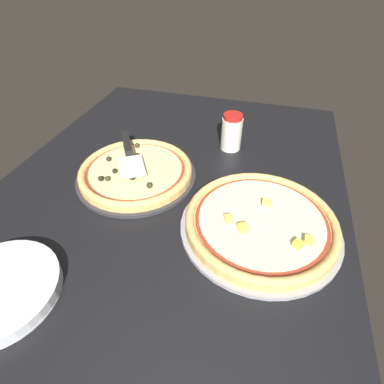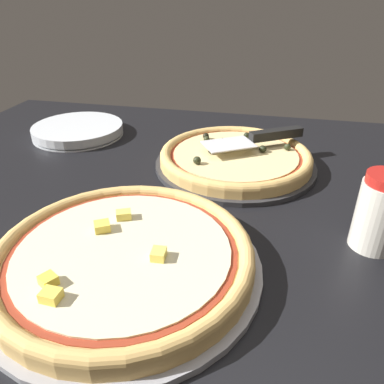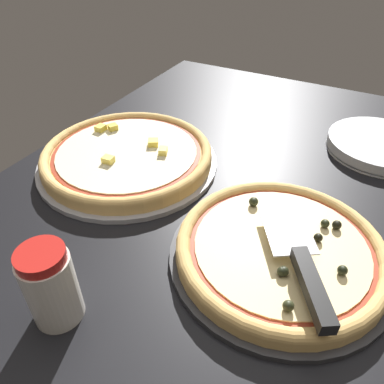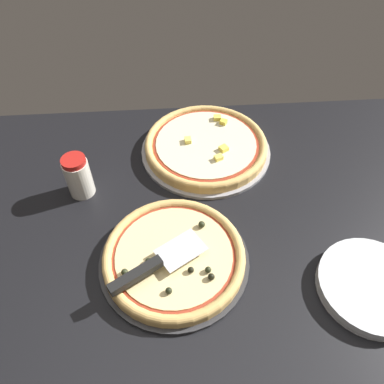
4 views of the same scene
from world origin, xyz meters
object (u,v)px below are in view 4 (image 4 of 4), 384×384
(parmesan_shaker, at_px, (78,176))
(pizza_front, at_px, (174,256))
(pizza_back, at_px, (206,145))
(serving_spatula, at_px, (147,269))
(plate_stack, at_px, (371,286))

(parmesan_shaker, bearing_deg, pizza_front, -44.78)
(pizza_front, xyz_separation_m, parmesan_shaker, (-0.24, 0.23, 0.03))
(pizza_front, height_order, parmesan_shaker, parmesan_shaker)
(pizza_back, xyz_separation_m, parmesan_shaker, (-0.35, -0.13, 0.03))
(pizza_back, height_order, serving_spatula, serving_spatula)
(serving_spatula, bearing_deg, pizza_front, 39.36)
(pizza_front, distance_m, pizza_back, 0.38)
(pizza_front, relative_size, parmesan_shaker, 2.70)
(pizza_back, height_order, plate_stack, pizza_back)
(serving_spatula, distance_m, plate_stack, 0.49)
(pizza_front, bearing_deg, plate_stack, -13.42)
(pizza_front, distance_m, plate_stack, 0.44)
(parmesan_shaker, bearing_deg, plate_stack, -26.96)
(pizza_back, distance_m, parmesan_shaker, 0.37)
(pizza_back, bearing_deg, pizza_front, -106.53)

